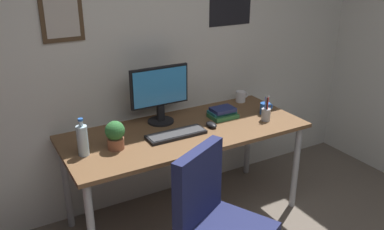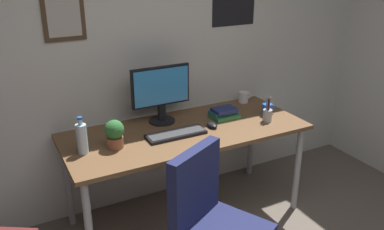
{
  "view_description": "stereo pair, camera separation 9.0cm",
  "coord_description": "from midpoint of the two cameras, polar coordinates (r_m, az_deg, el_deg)",
  "views": [
    {
      "loc": [
        -1.16,
        -0.71,
        1.96
      ],
      "look_at": [
        0.14,
        1.59,
        0.9
      ],
      "focal_mm": 38.13,
      "sensor_mm": 36.0,
      "label": 1
    },
    {
      "loc": [
        -1.08,
        -0.75,
        1.96
      ],
      "look_at": [
        0.14,
        1.59,
        0.9
      ],
      "focal_mm": 38.13,
      "sensor_mm": 36.0,
      "label": 2
    }
  ],
  "objects": [
    {
      "name": "coffee_mug_far",
      "position": [
        3.3,
        9.44,
        0.91
      ],
      "size": [
        0.12,
        0.08,
        0.09
      ],
      "color": "#2659B2",
      "rests_on": "desk"
    },
    {
      "name": "pen_cup",
      "position": [
        3.17,
        9.5,
        0.16
      ],
      "size": [
        0.07,
        0.07,
        0.2
      ],
      "color": "#9EA0A5",
      "rests_on": "desk"
    },
    {
      "name": "coffee_mug_near",
      "position": [
        3.55,
        6.13,
        2.6
      ],
      "size": [
        0.12,
        0.08,
        0.09
      ],
      "color": "white",
      "rests_on": "desk"
    },
    {
      "name": "book_stack_left",
      "position": [
        3.2,
        3.51,
        0.3
      ],
      "size": [
        0.21,
        0.16,
        0.08
      ],
      "color": "#33723F",
      "rests_on": "desk"
    },
    {
      "name": "water_bottle",
      "position": [
        2.68,
        -15.99,
        -3.37
      ],
      "size": [
        0.07,
        0.07,
        0.25
      ],
      "color": "silver",
      "rests_on": "desk"
    },
    {
      "name": "potted_plant",
      "position": [
        2.72,
        -11.64,
        -2.64
      ],
      "size": [
        0.13,
        0.13,
        0.19
      ],
      "color": "brown",
      "rests_on": "desk"
    },
    {
      "name": "office_chair",
      "position": [
        2.41,
        2.26,
        -14.59
      ],
      "size": [
        0.62,
        0.62,
        0.95
      ],
      "color": "#1E234C",
      "rests_on": "ground_plane"
    },
    {
      "name": "keyboard",
      "position": [
        2.89,
        -3.13,
        -2.7
      ],
      "size": [
        0.43,
        0.15,
        0.03
      ],
      "color": "black",
      "rests_on": "desk"
    },
    {
      "name": "desk",
      "position": [
        3.02,
        -1.79,
        -3.29
      ],
      "size": [
        1.78,
        0.75,
        0.75
      ],
      "color": "brown",
      "rests_on": "ground_plane"
    },
    {
      "name": "computer_mouse",
      "position": [
        3.03,
        1.88,
        -1.37
      ],
      "size": [
        0.06,
        0.11,
        0.04
      ],
      "color": "black",
      "rests_on": "desk"
    },
    {
      "name": "wall_back",
      "position": [
        3.16,
        -8.2,
        9.62
      ],
      "size": [
        4.4,
        0.1,
        2.6
      ],
      "color": "silver",
      "rests_on": "ground_plane"
    },
    {
      "name": "monitor",
      "position": [
        3.05,
        -5.37,
        3.17
      ],
      "size": [
        0.46,
        0.2,
        0.43
      ],
      "color": "black",
      "rests_on": "desk"
    }
  ]
}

